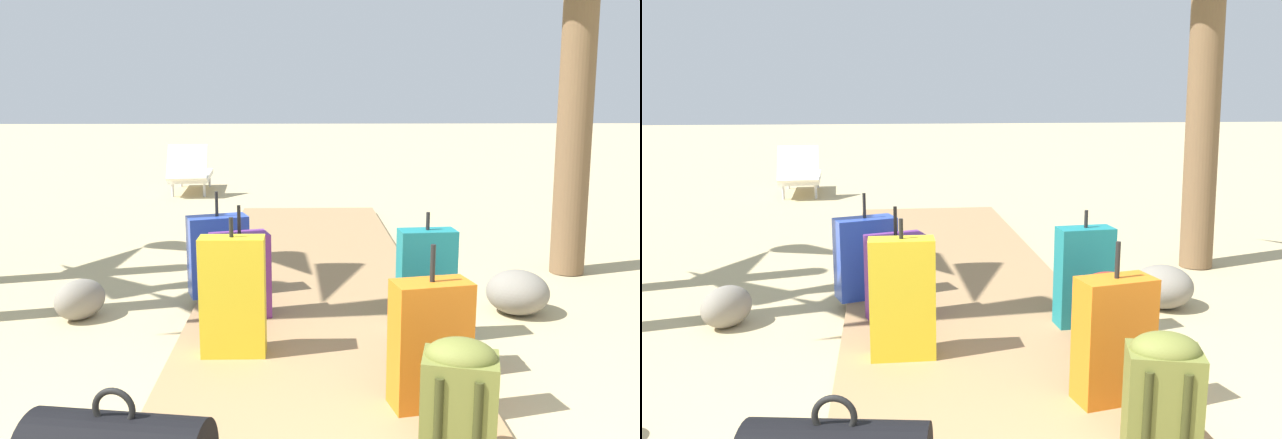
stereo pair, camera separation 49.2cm
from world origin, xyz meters
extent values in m
plane|color=tan|center=(0.00, 2.85, 0.00)|extent=(60.00, 60.00, 0.00)
cube|color=#9E7A51|center=(0.00, 3.56, 0.04)|extent=(1.71, 7.12, 0.08)
cube|color=orange|center=(0.53, 1.59, 0.39)|extent=(0.40, 0.26, 0.63)
cylinder|color=black|center=(0.53, 1.59, 0.80)|extent=(0.02, 0.02, 0.18)
cube|color=gold|center=(-0.48, 2.24, 0.43)|extent=(0.37, 0.17, 0.70)
cylinder|color=black|center=(-0.48, 2.24, 0.84)|extent=(0.02, 0.02, 0.11)
cube|color=#2847B7|center=(-0.71, 3.41, 0.38)|extent=(0.48, 0.35, 0.60)
cylinder|color=black|center=(-0.71, 3.41, 0.77)|extent=(0.02, 0.02, 0.18)
cube|color=red|center=(0.70, 2.15, 0.28)|extent=(0.34, 0.24, 0.41)
ellipsoid|color=red|center=(0.70, 2.15, 0.49)|extent=(0.33, 0.22, 0.17)
cylinder|color=#5B110F|center=(0.61, 2.03, 0.28)|extent=(0.04, 0.04, 0.32)
cylinder|color=#5B110F|center=(0.78, 2.04, 0.28)|extent=(0.04, 0.04, 0.32)
cube|color=#6B2D84|center=(-0.50, 2.89, 0.37)|extent=(0.43, 0.32, 0.58)
cylinder|color=black|center=(-0.50, 2.89, 0.75)|extent=(0.02, 0.02, 0.19)
cube|color=#197A7F|center=(0.71, 2.64, 0.41)|extent=(0.37, 0.20, 0.65)
cylinder|color=black|center=(0.71, 2.64, 0.79)|extent=(0.02, 0.02, 0.11)
torus|color=black|center=(-0.76, 0.85, 0.46)|extent=(0.17, 0.05, 0.16)
cube|color=olive|center=(0.54, 1.05, 0.32)|extent=(0.34, 0.29, 0.48)
ellipsoid|color=olive|center=(0.54, 1.05, 0.56)|extent=(0.33, 0.28, 0.15)
cylinder|color=#333516|center=(0.44, 0.96, 0.32)|extent=(0.04, 0.04, 0.38)
cylinder|color=#333516|center=(0.59, 0.92, 0.32)|extent=(0.04, 0.04, 0.38)
cylinder|color=brown|center=(2.28, 4.26, 1.64)|extent=(0.29, 0.43, 3.29)
cube|color=white|center=(-1.88, 9.16, 0.26)|extent=(0.69, 1.44, 0.08)
cube|color=white|center=(-1.84, 8.56, 0.54)|extent=(0.63, 0.51, 0.52)
cylinder|color=silver|center=(-2.16, 9.70, 0.11)|extent=(0.04, 0.04, 0.22)
cylinder|color=silver|center=(-1.68, 9.73, 0.11)|extent=(0.04, 0.04, 0.22)
cylinder|color=silver|center=(-2.08, 8.58, 0.11)|extent=(0.04, 0.04, 0.22)
cylinder|color=silver|center=(-1.61, 8.61, 0.11)|extent=(0.04, 0.04, 0.22)
ellipsoid|color=gray|center=(1.48, 3.12, 0.16)|extent=(0.57, 0.57, 0.32)
ellipsoid|color=gray|center=(-1.66, 3.10, 0.14)|extent=(0.44, 0.47, 0.29)
camera|label=1|loc=(-0.07, -1.31, 1.58)|focal=36.13mm
camera|label=2|loc=(-0.56, -1.27, 1.58)|focal=36.13mm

